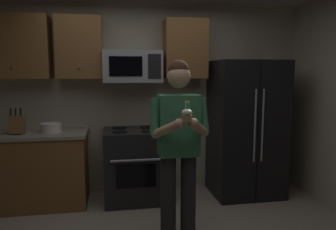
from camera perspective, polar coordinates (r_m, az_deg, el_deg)
The scene contains 10 objects.
wall_back at distance 4.45m, azimuth -4.59°, elevation 3.11°, with size 4.40×0.10×2.60m, color #B7AD99.
oven_range at distance 4.20m, azimuth -6.03°, elevation -8.82°, with size 0.76×0.70×0.93m.
microwave at distance 4.15m, azimuth -6.39°, elevation 8.57°, with size 0.74×0.41×0.40m.
refrigerator at distance 4.42m, azimuth 13.75°, elevation -2.35°, with size 0.90×0.75×1.80m.
cabinet_row_upper at distance 4.22m, azimuth -14.46°, elevation 11.50°, with size 2.78×0.36×0.76m.
counter_left at distance 4.34m, azimuth -23.66°, elevation -8.89°, with size 1.44×0.66×0.92m.
knife_block at distance 4.19m, azimuth -25.35°, elevation -1.54°, with size 0.16×0.15×0.32m.
bowl_large_white at distance 4.14m, azimuth -20.13°, elevation -2.11°, with size 0.25×0.25×0.12m.
person at distance 3.04m, azimuth 1.92°, elevation -4.75°, with size 0.60×0.48×1.76m.
cupcake at distance 2.67m, azimuth 3.39°, elevation 0.02°, with size 0.09×0.09×0.17m.
Camera 1 is at (-0.41, -2.66, 1.64)m, focal length 34.19 mm.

